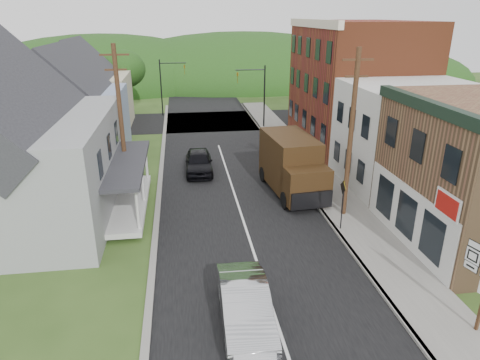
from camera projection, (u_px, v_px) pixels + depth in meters
name	position (u px, v px, depth m)	size (l,w,h in m)	color
ground	(255.00, 256.00, 19.82)	(120.00, 120.00, 0.00)	#2D4719
road	(229.00, 179.00, 29.05)	(9.00, 90.00, 0.02)	black
cross_road	(210.00, 121.00, 44.74)	(60.00, 9.00, 0.02)	black
sidewalk_right	(323.00, 184.00, 27.95)	(2.80, 55.00, 0.15)	slate
curb_right	(303.00, 185.00, 27.77)	(0.20, 55.00, 0.15)	slate
curb_left	(159.00, 193.00, 26.57)	(0.30, 55.00, 0.12)	slate
storefront_white	(411.00, 136.00, 27.04)	(8.00, 7.00, 6.50)	silver
storefront_red	(355.00, 85.00, 35.17)	(8.00, 12.00, 10.00)	brown
house_gray	(9.00, 142.00, 22.25)	(10.20, 12.24, 8.35)	gray
house_blue	(76.00, 109.00, 32.73)	(7.14, 8.16, 7.28)	#7E8DAC
house_cream	(91.00, 90.00, 40.97)	(7.14, 8.16, 7.28)	#B6AF8D
utility_pole_right	(351.00, 134.00, 22.09)	(1.60, 0.26, 9.00)	#472D19
utility_pole_left	(121.00, 122.00, 24.67)	(1.60, 0.26, 9.00)	#472D19
traffic_signal_right	(257.00, 90.00, 40.71)	(2.87, 0.20, 6.00)	black
traffic_signal_left	(167.00, 81.00, 46.04)	(2.87, 0.20, 6.00)	black
tree_left_d	(123.00, 69.00, 46.40)	(4.80, 4.80, 6.94)	#382616
forested_ridge	(198.00, 82.00, 70.57)	(90.00, 30.00, 16.00)	#1D3911
silver_sedan	(245.00, 307.00, 15.10)	(1.69, 4.86, 1.60)	#B7B7BC
dark_sedan	(199.00, 162.00, 30.00)	(1.84, 4.58, 1.56)	black
delivery_van	(292.00, 165.00, 26.27)	(3.13, 6.51, 3.52)	#301E0D
warning_sign	(343.00, 198.00, 21.44)	(0.11, 0.74, 2.66)	black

